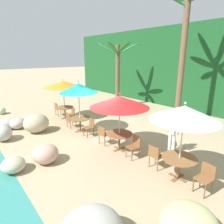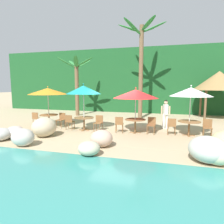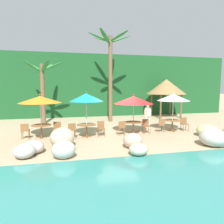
{
  "view_description": "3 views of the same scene",
  "coord_description": "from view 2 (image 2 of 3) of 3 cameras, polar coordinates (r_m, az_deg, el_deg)",
  "views": [
    {
      "loc": [
        6.67,
        -5.11,
        3.82
      ],
      "look_at": [
        -0.02,
        0.47,
        1.31
      ],
      "focal_mm": 31.04,
      "sensor_mm": 36.0,
      "label": 1
    },
    {
      "loc": [
        2.63,
        -10.33,
        2.5
      ],
      "look_at": [
        -0.34,
        0.54,
        1.0
      ],
      "focal_mm": 31.28,
      "sensor_mm": 36.0,
      "label": 2
    },
    {
      "loc": [
        -2.99,
        -11.97,
        2.9
      ],
      "look_at": [
        -0.08,
        0.52,
        1.32
      ],
      "focal_mm": 33.12,
      "sensor_mm": 36.0,
      "label": 3
    }
  ],
  "objects": [
    {
      "name": "dining_table_red",
      "position": [
        10.52,
        6.81,
        -2.77
      ],
      "size": [
        1.1,
        1.1,
        0.74
      ],
      "color": "brown",
      "rests_on": "ground"
    },
    {
      "name": "ground_plane",
      "position": [
        10.95,
        0.98,
        -5.6
      ],
      "size": [
        120.0,
        120.0,
        0.0
      ],
      "primitive_type": "plane",
      "color": "tan"
    },
    {
      "name": "umbrella_white",
      "position": [
        10.43,
        22.05,
        5.47
      ],
      "size": [
        2.06,
        2.06,
        2.55
      ],
      "color": "silver",
      "rests_on": "ground"
    },
    {
      "name": "foliage_backdrop",
      "position": [
        19.51,
        7.64,
        9.0
      ],
      "size": [
        28.0,
        2.4,
        6.0
      ],
      "color": "#194C23",
      "rests_on": "ground"
    },
    {
      "name": "umbrella_orange",
      "position": [
        12.56,
        -18.25,
        5.78
      ],
      "size": [
        2.35,
        2.35,
        2.49
      ],
      "color": "silver",
      "rests_on": "ground"
    },
    {
      "name": "umbrella_red",
      "position": [
        10.36,
        6.94,
        5.3
      ],
      "size": [
        2.39,
        2.39,
        2.44
      ],
      "color": "silver",
      "rests_on": "ground"
    },
    {
      "name": "dining_table_white",
      "position": [
        10.59,
        21.62,
        -3.19
      ],
      "size": [
        1.1,
        1.1,
        0.74
      ],
      "color": "brown",
      "rests_on": "ground"
    },
    {
      "name": "rock_seawall",
      "position": [
        7.78,
        7.11,
        -8.31
      ],
      "size": [
        17.02,
        3.32,
        0.96
      ],
      "color": "#B3B394",
      "rests_on": "ground"
    },
    {
      "name": "dining_table_teal",
      "position": [
        11.16,
        -8.17,
        -2.21
      ],
      "size": [
        1.1,
        1.1,
        0.74
      ],
      "color": "brown",
      "rests_on": "ground"
    },
    {
      "name": "chair_orange_seaward",
      "position": [
        12.28,
        -14.58,
        -1.96
      ],
      "size": [
        0.46,
        0.47,
        0.87
      ],
      "color": "brown",
      "rests_on": "ground"
    },
    {
      "name": "chair_white_seaward",
      "position": [
        10.75,
        26.14,
        -3.84
      ],
      "size": [
        0.46,
        0.47,
        0.87
      ],
      "color": "brown",
      "rests_on": "ground"
    },
    {
      "name": "terrace_deck",
      "position": [
        10.95,
        0.98,
        -5.58
      ],
      "size": [
        18.0,
        5.2,
        0.01
      ],
      "color": "tan",
      "rests_on": "ground"
    },
    {
      "name": "umbrella_teal",
      "position": [
        11.0,
        -8.34,
        6.46
      ],
      "size": [
        1.94,
        1.94,
        2.65
      ],
      "color": "silver",
      "rests_on": "ground"
    },
    {
      "name": "palapa_hut",
      "position": [
        16.78,
        28.8,
        7.97
      ],
      "size": [
        3.69,
        3.69,
        3.61
      ],
      "color": "brown",
      "rests_on": "ground"
    },
    {
      "name": "chair_teal_seaward",
      "position": [
        10.92,
        -3.93,
        -2.9
      ],
      "size": [
        0.44,
        0.44,
        0.87
      ],
      "color": "brown",
      "rests_on": "ground"
    },
    {
      "name": "palm_tree_second",
      "position": [
        15.4,
        8.48,
        16.13
      ],
      "size": [
        3.62,
        3.3,
        7.21
      ],
      "color": "brown",
      "rests_on": "ground"
    },
    {
      "name": "chair_orange_inland",
      "position": [
        13.13,
        -21.26,
        -1.62
      ],
      "size": [
        0.42,
        0.43,
        0.87
      ],
      "color": "brown",
      "rests_on": "ground"
    },
    {
      "name": "waiter_in_white",
      "position": [
        11.81,
        15.4,
        -0.04
      ],
      "size": [
        0.52,
        0.38,
        1.7
      ],
      "color": "white",
      "rests_on": "ground"
    },
    {
      "name": "chair_teal_inland",
      "position": [
        11.41,
        -12.34,
        -2.61
      ],
      "size": [
        0.45,
        0.45,
        0.87
      ],
      "color": "brown",
      "rests_on": "ground"
    },
    {
      "name": "dining_table_orange",
      "position": [
        12.7,
        -17.96,
        -1.31
      ],
      "size": [
        1.1,
        1.1,
        0.74
      ],
      "color": "brown",
      "rests_on": "ground"
    },
    {
      "name": "chair_red_inland",
      "position": [
        10.49,
        2.14,
        -3.32
      ],
      "size": [
        0.48,
        0.48,
        0.87
      ],
      "color": "brown",
      "rests_on": "ground"
    },
    {
      "name": "chair_white_inland",
      "position": [
        10.45,
        17.02,
        -3.7
      ],
      "size": [
        0.43,
        0.43,
        0.87
      ],
      "color": "brown",
      "rests_on": "ground"
    },
    {
      "name": "chair_red_seaward",
      "position": [
        10.48,
        11.45,
        -3.48
      ],
      "size": [
        0.45,
        0.46,
        0.87
      ],
      "color": "brown",
      "rests_on": "ground"
    },
    {
      "name": "palm_tree_nearest",
      "position": [
        16.79,
        -10.24,
        9.92
      ],
      "size": [
        2.95,
        3.01,
        4.83
      ],
      "color": "brown",
      "rests_on": "ground"
    }
  ]
}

